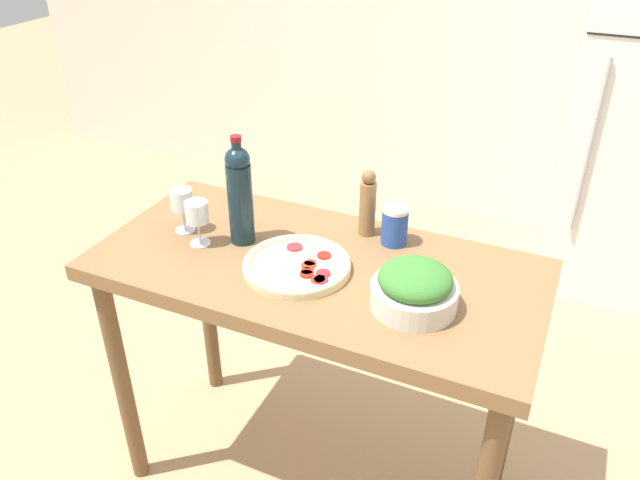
{
  "coord_description": "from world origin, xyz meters",
  "views": [
    {
      "loc": [
        0.63,
        -1.36,
        1.89
      ],
      "look_at": [
        0.0,
        0.03,
        0.98
      ],
      "focal_mm": 35.0,
      "sensor_mm": 36.0,
      "label": 1
    }
  ],
  "objects_px": {
    "wine_glass_near": "(197,214)",
    "wine_bottle": "(240,193)",
    "wine_glass_far": "(182,202)",
    "salad_bowl": "(415,288)",
    "salt_canister": "(395,225)",
    "homemade_pizza": "(297,265)",
    "pepper_mill": "(368,204)"
  },
  "relations": [
    {
      "from": "salad_bowl",
      "to": "wine_glass_near",
      "type": "bearing_deg",
      "value": 177.08
    },
    {
      "from": "homemade_pizza",
      "to": "salad_bowl",
      "type": "bearing_deg",
      "value": -4.9
    },
    {
      "from": "wine_bottle",
      "to": "wine_glass_far",
      "type": "relative_size",
      "value": 2.39
    },
    {
      "from": "wine_bottle",
      "to": "salad_bowl",
      "type": "xyz_separation_m",
      "value": [
        0.57,
        -0.11,
        -0.1
      ]
    },
    {
      "from": "wine_glass_far",
      "to": "pepper_mill",
      "type": "distance_m",
      "value": 0.56
    },
    {
      "from": "wine_glass_near",
      "to": "homemade_pizza",
      "type": "xyz_separation_m",
      "value": [
        0.33,
        -0.0,
        -0.09
      ]
    },
    {
      "from": "wine_glass_near",
      "to": "salad_bowl",
      "type": "height_order",
      "value": "wine_glass_near"
    },
    {
      "from": "wine_glass_near",
      "to": "wine_glass_far",
      "type": "xyz_separation_m",
      "value": [
        -0.09,
        0.05,
        -0.0
      ]
    },
    {
      "from": "wine_glass_far",
      "to": "homemade_pizza",
      "type": "relative_size",
      "value": 0.46
    },
    {
      "from": "pepper_mill",
      "to": "homemade_pizza",
      "type": "xyz_separation_m",
      "value": [
        -0.11,
        -0.27,
        -0.09
      ]
    },
    {
      "from": "salad_bowl",
      "to": "salt_canister",
      "type": "bearing_deg",
      "value": 117.7
    },
    {
      "from": "salad_bowl",
      "to": "salt_canister",
      "type": "height_order",
      "value": "salad_bowl"
    },
    {
      "from": "wine_glass_near",
      "to": "pepper_mill",
      "type": "xyz_separation_m",
      "value": [
        0.43,
        0.27,
        0.0
      ]
    },
    {
      "from": "wine_bottle",
      "to": "homemade_pizza",
      "type": "bearing_deg",
      "value": -18.84
    },
    {
      "from": "wine_bottle",
      "to": "pepper_mill",
      "type": "xyz_separation_m",
      "value": [
        0.33,
        0.2,
        -0.06
      ]
    },
    {
      "from": "wine_bottle",
      "to": "wine_glass_far",
      "type": "height_order",
      "value": "wine_bottle"
    },
    {
      "from": "wine_glass_far",
      "to": "homemade_pizza",
      "type": "bearing_deg",
      "value": -7.48
    },
    {
      "from": "wine_glass_near",
      "to": "wine_bottle",
      "type": "bearing_deg",
      "value": 33.26
    },
    {
      "from": "salad_bowl",
      "to": "pepper_mill",
      "type": "bearing_deg",
      "value": 128.92
    },
    {
      "from": "wine_glass_far",
      "to": "homemade_pizza",
      "type": "distance_m",
      "value": 0.43
    },
    {
      "from": "homemade_pizza",
      "to": "salt_canister",
      "type": "distance_m",
      "value": 0.33
    },
    {
      "from": "pepper_mill",
      "to": "salt_canister",
      "type": "distance_m",
      "value": 0.11
    },
    {
      "from": "salad_bowl",
      "to": "homemade_pizza",
      "type": "distance_m",
      "value": 0.35
    },
    {
      "from": "pepper_mill",
      "to": "homemade_pizza",
      "type": "relative_size",
      "value": 0.7
    },
    {
      "from": "wine_bottle",
      "to": "homemade_pizza",
      "type": "height_order",
      "value": "wine_bottle"
    },
    {
      "from": "wine_glass_near",
      "to": "wine_glass_far",
      "type": "height_order",
      "value": "same"
    },
    {
      "from": "wine_glass_far",
      "to": "pepper_mill",
      "type": "bearing_deg",
      "value": 22.55
    },
    {
      "from": "salad_bowl",
      "to": "homemade_pizza",
      "type": "bearing_deg",
      "value": 175.1
    },
    {
      "from": "pepper_mill",
      "to": "wine_glass_near",
      "type": "bearing_deg",
      "value": -148.45
    },
    {
      "from": "wine_glass_near",
      "to": "salad_bowl",
      "type": "xyz_separation_m",
      "value": [
        0.68,
        -0.03,
        -0.04
      ]
    },
    {
      "from": "wine_glass_far",
      "to": "salad_bowl",
      "type": "height_order",
      "value": "wine_glass_far"
    },
    {
      "from": "wine_bottle",
      "to": "homemade_pizza",
      "type": "relative_size",
      "value": 1.1
    }
  ]
}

